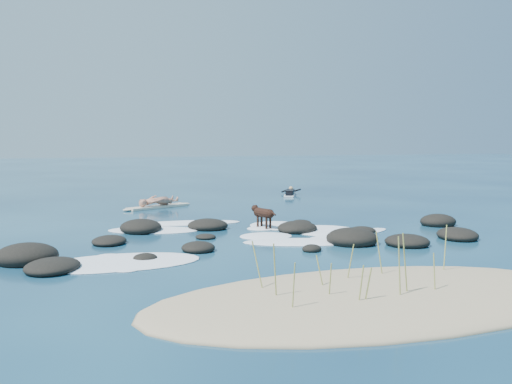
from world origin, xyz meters
name	(u,v)px	position (x,y,z in m)	size (l,w,h in m)	color
ground	(244,232)	(0.00, 0.00, 0.00)	(160.00, 160.00, 0.00)	#0A2642
sand_dune	(376,300)	(0.00, -8.20, 0.00)	(9.00, 4.40, 0.60)	#9E8966
dune_grass	(359,271)	(-0.42, -8.28, 0.60)	(4.44, 1.78, 1.24)	olive
reef_rocks	(256,236)	(-0.11, -1.52, 0.12)	(14.79, 6.62, 0.64)	black
breaking_foam	(226,239)	(-0.91, -1.12, 0.01)	(10.95, 7.94, 0.12)	white
standing_surfer_rig	(158,190)	(-1.57, 7.45, 0.79)	(3.28, 1.87, 2.00)	beige
paddling_surfer_rig	(290,193)	(5.99, 10.70, 0.15)	(1.58, 2.35, 0.43)	white
dog	(263,213)	(0.81, 0.44, 0.53)	(0.61, 1.22, 0.81)	black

